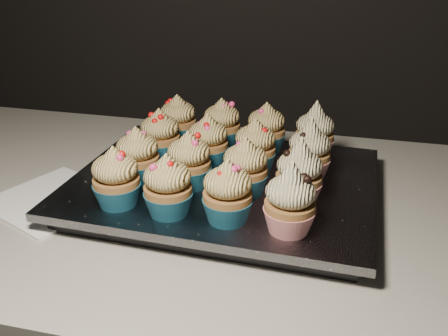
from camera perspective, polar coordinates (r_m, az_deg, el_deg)
name	(u,v)px	position (r m, az deg, el deg)	size (l,w,h in m)	color
worktop	(82,191)	(0.85, -15.94, -2.52)	(2.44, 0.64, 0.04)	beige
napkin	(53,199)	(0.79, -18.94, -3.40)	(0.16, 0.16, 0.00)	white
baking_tray	(224,191)	(0.75, 0.00, -2.70)	(0.40, 0.31, 0.02)	black
foil_lining	(224,181)	(0.74, 0.00, -1.54)	(0.44, 0.34, 0.01)	silver
cupcake_0	(116,179)	(0.67, -12.24, -1.21)	(0.06, 0.06, 0.08)	#1A5F7D
cupcake_1	(168,187)	(0.63, -6.44, -2.19)	(0.06, 0.06, 0.08)	#1A5F7D
cupcake_2	(228,194)	(0.62, 0.41, -2.94)	(0.06, 0.06, 0.08)	#1A5F7D
cupcake_3	(290,202)	(0.60, 7.56, -3.83)	(0.06, 0.06, 0.10)	red
cupcake_4	(138,157)	(0.73, -9.83, 1.29)	(0.06, 0.06, 0.08)	#1A5F7D
cupcake_5	(189,162)	(0.70, -4.02, 0.73)	(0.06, 0.06, 0.08)	#1A5F7D
cupcake_6	(245,169)	(0.68, 2.43, -0.06)	(0.06, 0.06, 0.08)	#1A5F7D
cupcake_7	(299,175)	(0.67, 8.58, -0.75)	(0.06, 0.06, 0.10)	red
cupcake_8	(160,136)	(0.80, -7.29, 3.62)	(0.06, 0.06, 0.08)	#1A5F7D
cupcake_9	(208,142)	(0.77, -1.84, 2.97)	(0.06, 0.06, 0.08)	#1A5F7D
cupcake_10	(255,147)	(0.75, 3.56, 2.36)	(0.06, 0.06, 0.08)	#1A5F7D
cupcake_11	(309,152)	(0.74, 9.72, 1.84)	(0.06, 0.06, 0.10)	red
cupcake_12	(178,120)	(0.86, -5.28, 5.43)	(0.06, 0.06, 0.08)	#1A5F7D
cupcake_13	(222,125)	(0.84, -0.25, 4.99)	(0.06, 0.06, 0.08)	#1A5F7D
cupcake_14	(266,129)	(0.82, 4.83, 4.44)	(0.06, 0.06, 0.08)	#1A5F7D
cupcake_15	(315,133)	(0.81, 10.32, 3.96)	(0.06, 0.06, 0.10)	red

